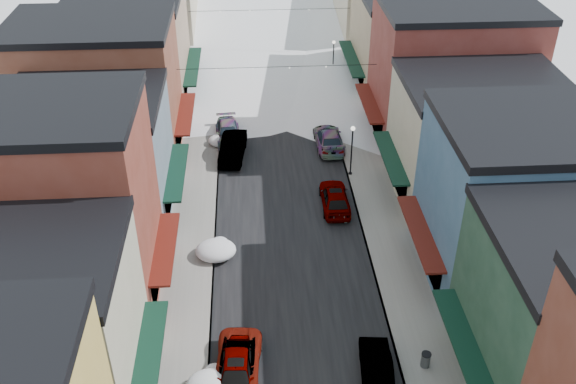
{
  "coord_description": "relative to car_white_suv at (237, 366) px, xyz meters",
  "views": [
    {
      "loc": [
        -2.38,
        -9.29,
        26.43
      ],
      "look_at": [
        0.0,
        26.85,
        2.59
      ],
      "focal_mm": 40.0,
      "sensor_mm": 36.0,
      "label": 1
    }
  ],
  "objects": [
    {
      "name": "road",
      "position": [
        3.5,
        46.43,
        -0.7
      ],
      "size": [
        10.0,
        160.0,
        0.01
      ],
      "primitive_type": "cube",
      "color": "black",
      "rests_on": "ground"
    },
    {
      "name": "sidewalk_left",
      "position": [
        -3.1,
        46.43,
        -0.63
      ],
      "size": [
        3.2,
        160.0,
        0.15
      ],
      "primitive_type": "cube",
      "color": "gray",
      "rests_on": "ground"
    },
    {
      "name": "sidewalk_right",
      "position": [
        10.1,
        46.43,
        -0.63
      ],
      "size": [
        3.2,
        160.0,
        0.15
      ],
      "primitive_type": "cube",
      "color": "gray",
      "rests_on": "ground"
    },
    {
      "name": "curb_left",
      "position": [
        -1.55,
        46.43,
        -0.63
      ],
      "size": [
        0.1,
        160.0,
        0.15
      ],
      "primitive_type": "cube",
      "color": "slate",
      "rests_on": "ground"
    },
    {
      "name": "curb_right",
      "position": [
        8.55,
        46.43,
        -0.63
      ],
      "size": [
        0.1,
        160.0,
        0.15
      ],
      "primitive_type": "cube",
      "color": "slate",
      "rests_on": "ground"
    },
    {
      "name": "bldg_l_cream",
      "position": [
        -9.69,
        -1.07,
        4.06
      ],
      "size": [
        11.3,
        8.2,
        9.5
      ],
      "color": "#BFB899",
      "rests_on": "ground"
    },
    {
      "name": "bldg_l_brick_near",
      "position": [
        -10.19,
        6.93,
        5.56
      ],
      "size": [
        12.3,
        8.2,
        12.5
      ],
      "color": "maroon",
      "rests_on": "ground"
    },
    {
      "name": "bldg_l_grayblue",
      "position": [
        -9.69,
        15.43,
        3.81
      ],
      "size": [
        11.3,
        9.2,
        9.0
      ],
      "color": "slate",
      "rests_on": "ground"
    },
    {
      "name": "bldg_l_brick_far",
      "position": [
        -10.69,
        24.43,
        4.81
      ],
      "size": [
        13.3,
        9.2,
        11.0
      ],
      "color": "brown",
      "rests_on": "ground"
    },
    {
      "name": "bldg_l_tan",
      "position": [
        -9.69,
        34.43,
        4.31
      ],
      "size": [
        11.3,
        11.2,
        10.0
      ],
      "color": "tan",
      "rests_on": "ground"
    },
    {
      "name": "bldg_r_blue",
      "position": [
        16.69,
        7.43,
        4.56
      ],
      "size": [
        11.3,
        9.2,
        10.5
      ],
      "color": "#335675",
      "rests_on": "ground"
    },
    {
      "name": "bldg_r_cream",
      "position": [
        17.19,
        16.43,
        3.81
      ],
      "size": [
        12.3,
        9.2,
        9.0
      ],
      "color": "#B2AD8F",
      "rests_on": "ground"
    },
    {
      "name": "bldg_r_brick_far",
      "position": [
        17.69,
        25.43,
        5.06
      ],
      "size": [
        13.3,
        9.2,
        11.5
      ],
      "color": "maroon",
      "rests_on": "ground"
    },
    {
      "name": "bldg_r_tan",
      "position": [
        16.69,
        35.43,
        4.06
      ],
      "size": [
        11.3,
        11.2,
        9.5
      ],
      "color": "#9A8665",
      "rests_on": "ground"
    },
    {
      "name": "overhead_cables",
      "position": [
        3.5,
        33.93,
        5.5
      ],
      "size": [
        16.4,
        15.04,
        0.04
      ],
      "color": "black",
      "rests_on": "ground"
    },
    {
      "name": "car_white_suv",
      "position": [
        0.0,
        0.0,
        0.0
      ],
      "size": [
        2.78,
        5.23,
        1.4
      ],
      "primitive_type": "imported",
      "rotation": [
        0.0,
        0.0,
        -0.09
      ],
      "color": "silver",
      "rests_on": "ground"
    },
    {
      "name": "car_silver_sedan",
      "position": [
        -0.06,
        -0.54,
        0.08
      ],
      "size": [
        2.09,
        4.69,
        1.57
      ],
      "primitive_type": "imported",
      "rotation": [
        0.0,
        0.0,
        -0.05
      ],
      "color": "gray",
      "rests_on": "ground"
    },
    {
      "name": "car_dark_hatch",
      "position": [
        -0.38,
        22.73,
        0.15
      ],
      "size": [
        2.4,
        5.36,
        1.71
      ],
      "primitive_type": "imported",
      "rotation": [
        0.0,
        0.0,
        -0.12
      ],
      "color": "black",
      "rests_on": "ground"
    },
    {
      "name": "car_silver_wagon",
      "position": [
        -0.8,
        25.69,
        0.01
      ],
      "size": [
        2.4,
        5.06,
        1.43
      ],
      "primitive_type": "imported",
      "rotation": [
        0.0,
        0.0,
        0.08
      ],
      "color": "gray",
      "rests_on": "ground"
    },
    {
      "name": "car_green_sedan",
      "position": [
        7.15,
        -0.62,
        0.02
      ],
      "size": [
        1.92,
        4.52,
        1.45
      ],
      "primitive_type": "imported",
      "rotation": [
        0.0,
        0.0,
        3.05
      ],
      "color": "black",
      "rests_on": "ground"
    },
    {
      "name": "car_gray_suv",
      "position": [
        7.0,
        15.02,
        0.13
      ],
      "size": [
        1.97,
        4.86,
        1.65
      ],
      "primitive_type": "imported",
      "rotation": [
        0.0,
        0.0,
        3.14
      ],
      "color": "gray",
      "rests_on": "ground"
    },
    {
      "name": "car_black_sedan",
      "position": [
        7.61,
        23.87,
        0.09
      ],
      "size": [
        2.34,
        5.48,
        1.58
      ],
      "primitive_type": "imported",
      "rotation": [
        0.0,
        0.0,
        3.17
      ],
      "color": "black",
      "rests_on": "ground"
    },
    {
      "name": "car_lane_silver",
      "position": [
        1.31,
        44.02,
        -0.03
      ],
      "size": [
        2.02,
        4.08,
        1.34
      ],
      "primitive_type": "imported",
      "rotation": [
        0.0,
        0.0,
        0.11
      ],
      "color": "gray",
      "rests_on": "ground"
    },
    {
      "name": "car_lane_white",
      "position": [
        4.84,
        55.83,
        -0.02
      ],
      "size": [
        2.63,
        5.06,
        1.36
      ],
      "primitive_type": "imported",
      "rotation": [
        0.0,
        0.0,
        3.06
      ],
      "color": "white",
      "rests_on": "ground"
    },
    {
      "name": "trash_can",
      "position": [
        9.86,
        -0.15,
        -0.1
      ],
      "size": [
        0.52,
        0.52,
        0.88
      ],
      "color": "#515356",
      "rests_on": "sidewalk_right"
    },
    {
      "name": "streetlamp_near",
      "position": [
        8.75,
        19.24,
        2.06
      ],
      "size": [
        0.34,
        0.34,
        4.15
      ],
      "color": "black",
      "rests_on": "sidewalk_right"
    },
    {
      "name": "streetlamp_far",
      "position": [
        9.69,
        37.93,
        1.93
      ],
      "size": [
        0.33,
        0.33,
        3.94
      ],
      "color": "black",
      "rests_on": "sidewalk_right"
    },
    {
      "name": "snow_pile_mid",
      "position": [
        -1.38,
        9.94,
        -0.17
      ],
      "size": [
        2.63,
        2.82,
        1.11
      ],
      "color": "white",
      "rests_on": "ground"
    },
    {
      "name": "snow_pile_far",
      "position": [
        -1.38,
        24.88,
        -0.27
      ],
      "size": [
        2.12,
        2.51,
        0.9
      ],
      "color": "white",
      "rests_on": "ground"
    }
  ]
}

